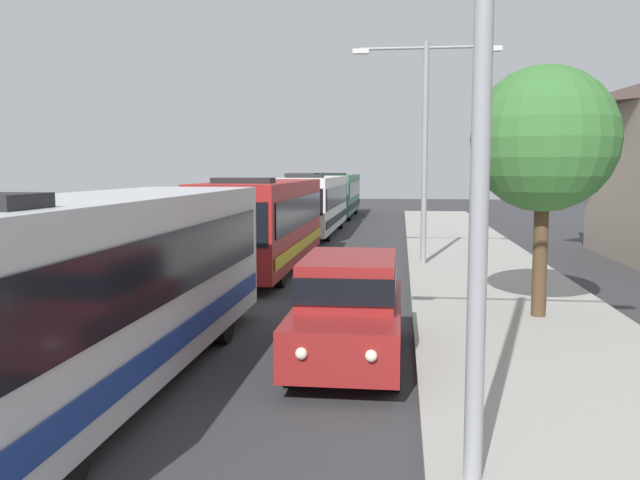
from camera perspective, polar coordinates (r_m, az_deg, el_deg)
name	(u,v)px	position (r m, az deg, el deg)	size (l,w,h in m)	color
bus_lead	(100,284)	(10.85, -18.30, -3.62)	(2.58, 11.05, 3.21)	silver
bus_second_in_line	(265,221)	(22.86, -4.71, 1.61)	(2.58, 10.51, 3.21)	maroon
bus_middle	(314,202)	(35.68, -0.49, 3.23)	(2.58, 11.78, 3.21)	silver
bus_fourth_in_line	(337,194)	(48.71, 1.51, 3.99)	(2.58, 11.54, 3.21)	#33724C
white_suv	(349,305)	(12.06, 2.51, -5.53)	(1.86, 4.86, 1.90)	maroon
box_truck_oncoming	(304,191)	(54.56, -1.41, 4.24)	(2.35, 8.24, 3.15)	maroon
streetlamp_mid	(425,130)	(23.60, 8.97, 9.28)	(5.03, 0.28, 7.63)	gray
roadside_tree	(544,140)	(15.67, 18.60, 8.10)	(3.23, 3.23, 5.59)	#4C3823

